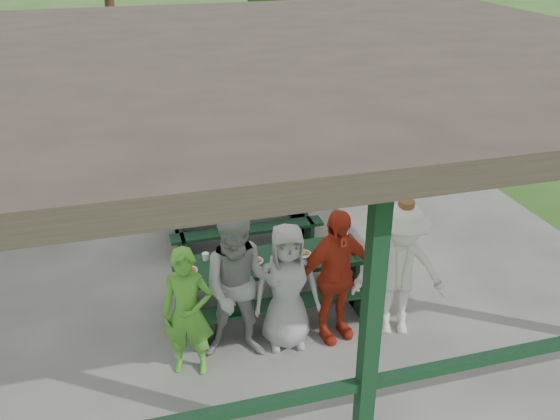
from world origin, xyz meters
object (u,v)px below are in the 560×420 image
object	(u,v)px
contestant_red	(335,276)
farm_trailer	(156,103)
picnic_table_near	(272,277)
pickup_truck	(274,93)
contestant_green	(188,313)
spectator_grey	(336,160)
spectator_blue	(158,159)
spectator_lblue	(203,177)
contestant_white_fedora	(399,270)
contestant_grey_left	(240,288)
picnic_table_far	(240,212)
contestant_grey_mid	(287,287)

from	to	relation	value
contestant_red	farm_trailer	distance (m)	9.12
picnic_table_near	pickup_truck	distance (m)	8.59
picnic_table_near	farm_trailer	bearing A→B (deg)	95.39
pickup_truck	farm_trailer	xyz separation A→B (m)	(-3.05, -0.06, -0.02)
farm_trailer	contestant_green	bearing A→B (deg)	-85.04
spectator_grey	spectator_blue	bearing A→B (deg)	-12.78
picnic_table_near	spectator_lblue	distance (m)	2.94
contestant_white_fedora	spectator_blue	distance (m)	5.06
contestant_green	spectator_grey	xyz separation A→B (m)	(3.14, 3.72, 0.06)
contestant_grey_left	spectator_lblue	size ratio (longest dim) A/B	1.25
spectator_lblue	spectator_blue	distance (m)	0.93
picnic_table_far	contestant_red	xyz separation A→B (m)	(0.57, -2.79, 0.41)
contestant_green	contestant_grey_left	world-z (taller)	contestant_grey_left
farm_trailer	contestant_grey_mid	bearing A→B (deg)	-77.48
contestant_white_fedora	spectator_grey	world-z (taller)	contestant_white_fedora
picnic_table_near	contestant_grey_left	distance (m)	1.11
contestant_green	contestant_grey_mid	size ratio (longest dim) A/B	0.98
contestant_red	spectator_lblue	size ratio (longest dim) A/B	1.16
picnic_table_near	contestant_grey_left	size ratio (longest dim) A/B	1.32
picnic_table_near	spectator_grey	distance (m)	3.40
picnic_table_far	spectator_grey	xyz separation A→B (m)	(1.92, 0.78, 0.39)
contestant_white_fedora	farm_trailer	xyz separation A→B (m)	(-2.14, 9.13, -0.31)
contestant_green	contestant_grey_mid	bearing A→B (deg)	24.90
contestant_grey_mid	spectator_grey	bearing A→B (deg)	68.03
contestant_green	farm_trailer	world-z (taller)	contestant_green
spectator_lblue	farm_trailer	distance (m)	5.35
contestant_white_fedora	pickup_truck	distance (m)	9.24
picnic_table_far	farm_trailer	distance (m)	6.28
spectator_grey	contestant_grey_mid	bearing A→B (deg)	61.66
picnic_table_near	spectator_lblue	size ratio (longest dim) A/B	1.66
picnic_table_far	pickup_truck	distance (m)	6.69
picnic_table_far	farm_trailer	size ratio (longest dim) A/B	0.60
spectator_blue	spectator_grey	size ratio (longest dim) A/B	1.08
picnic_table_far	contestant_grey_left	bearing A→B (deg)	-101.90
contestant_white_fedora	spectator_grey	size ratio (longest dim) A/B	1.06
picnic_table_far	pickup_truck	bearing A→B (deg)	70.17
spectator_blue	pickup_truck	distance (m)	5.89
spectator_grey	contestant_green	bearing A→B (deg)	50.21
contestant_grey_mid	contestant_white_fedora	size ratio (longest dim) A/B	0.89
spectator_lblue	spectator_grey	xyz separation A→B (m)	(2.37, -0.11, 0.10)
spectator_lblue	farm_trailer	size ratio (longest dim) A/B	0.38
spectator_lblue	contestant_white_fedora	bearing A→B (deg)	113.55
contestant_grey_left	contestant_red	distance (m)	1.16
spectator_lblue	spectator_grey	world-z (taller)	spectator_grey
picnic_table_far	pickup_truck	size ratio (longest dim) A/B	0.47
contestant_grey_left	contestant_red	size ratio (longest dim) A/B	1.08
contestant_grey_left	contestant_green	bearing A→B (deg)	-156.25
contestant_red	spectator_lblue	world-z (taller)	contestant_red
contestant_white_fedora	spectator_blue	size ratio (longest dim) A/B	0.99
farm_trailer	picnic_table_near	bearing A→B (deg)	-76.89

